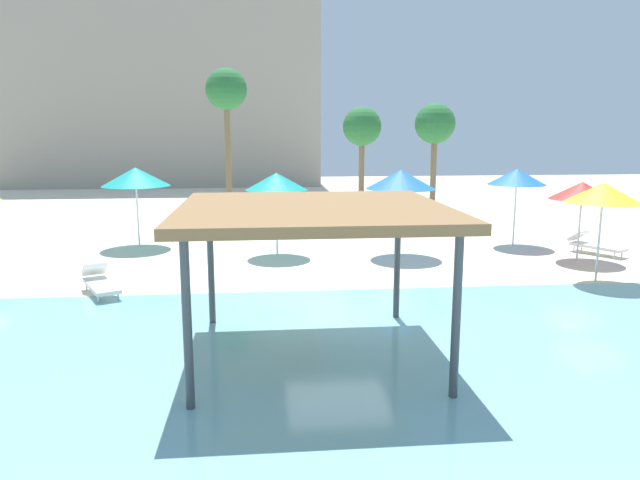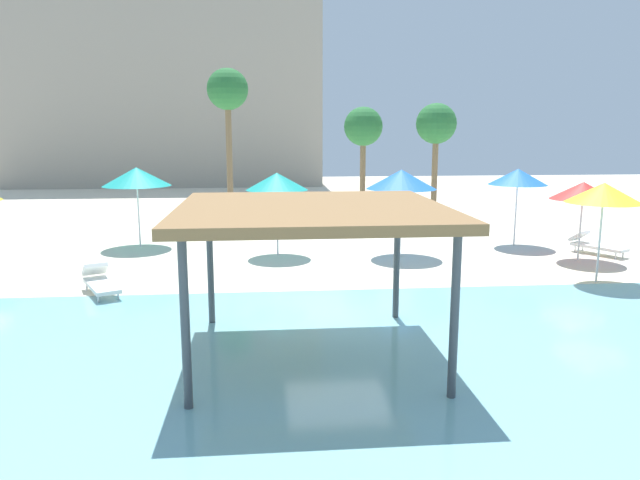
% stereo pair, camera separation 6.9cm
% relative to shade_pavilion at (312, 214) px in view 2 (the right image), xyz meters
% --- Properties ---
extents(ground_plane, '(80.00, 80.00, 0.00)m').
position_rel_shade_pavilion_xyz_m(ground_plane, '(0.86, 2.93, -2.71)').
color(ground_plane, beige).
extents(lagoon_water, '(44.00, 13.50, 0.04)m').
position_rel_shade_pavilion_xyz_m(lagoon_water, '(0.86, -2.32, -2.69)').
color(lagoon_water, '#7AB7C1').
rests_on(lagoon_water, ground).
extents(shade_pavilion, '(4.80, 4.80, 2.87)m').
position_rel_shade_pavilion_xyz_m(shade_pavilion, '(0.00, 0.00, 0.00)').
color(shade_pavilion, '#42474C').
rests_on(shade_pavilion, ground).
extents(beach_umbrella_blue_0, '(2.10, 2.10, 2.82)m').
position_rel_shade_pavilion_xyz_m(beach_umbrella_blue_0, '(8.26, 10.11, -0.18)').
color(beach_umbrella_blue_0, silver).
rests_on(beach_umbrella_blue_0, ground).
extents(beach_umbrella_yellow_1, '(2.01, 2.01, 2.79)m').
position_rel_shade_pavilion_xyz_m(beach_umbrella_yellow_1, '(8.36, 4.74, -0.20)').
color(beach_umbrella_yellow_1, silver).
rests_on(beach_umbrella_yellow_1, ground).
extents(beach_umbrella_teal_2, '(2.43, 2.43, 2.89)m').
position_rel_shade_pavilion_xyz_m(beach_umbrella_teal_2, '(-5.45, 11.21, -0.16)').
color(beach_umbrella_teal_2, silver).
rests_on(beach_umbrella_teal_2, ground).
extents(beach_umbrella_blue_4, '(2.33, 2.33, 2.91)m').
position_rel_shade_pavilion_xyz_m(beach_umbrella_blue_4, '(3.66, 8.74, -0.12)').
color(beach_umbrella_blue_4, silver).
rests_on(beach_umbrella_blue_4, ground).
extents(beach_umbrella_teal_5, '(2.08, 2.08, 2.80)m').
position_rel_shade_pavilion_xyz_m(beach_umbrella_teal_5, '(-0.46, 9.21, -0.20)').
color(beach_umbrella_teal_5, silver).
rests_on(beach_umbrella_teal_5, ground).
extents(beach_umbrella_red_7, '(2.06, 2.06, 2.57)m').
position_rel_shade_pavilion_xyz_m(beach_umbrella_red_7, '(9.31, 7.49, -0.43)').
color(beach_umbrella_red_7, silver).
rests_on(beach_umbrella_red_7, ground).
extents(lounge_chair_1, '(1.49, 1.93, 0.74)m').
position_rel_shade_pavilion_xyz_m(lounge_chair_1, '(10.39, 8.42, -2.38)').
color(lounge_chair_1, white).
rests_on(lounge_chair_1, ground).
extents(lounge_chair_2, '(1.38, 1.96, 0.74)m').
position_rel_shade_pavilion_xyz_m(lounge_chair_2, '(-5.15, 4.76, -2.38)').
color(lounge_chair_2, white).
rests_on(lounge_chair_2, ground).
extents(palm_tree_0, '(1.90, 1.90, 5.31)m').
position_rel_shade_pavilion_xyz_m(palm_tree_0, '(3.98, 18.59, 1.55)').
color(palm_tree_0, brown).
rests_on(palm_tree_0, ground).
extents(palm_tree_1, '(1.90, 1.90, 6.99)m').
position_rel_shade_pavilion_xyz_m(palm_tree_1, '(-2.50, 17.65, 3.14)').
color(palm_tree_1, brown).
rests_on(palm_tree_1, ground).
extents(palm_tree_2, '(1.90, 1.90, 5.44)m').
position_rel_shade_pavilion_xyz_m(palm_tree_2, '(7.20, 17.12, 1.67)').
color(palm_tree_2, brown).
rests_on(palm_tree_2, ground).
extents(hotel_block_0, '(23.58, 10.28, 17.02)m').
position_rel_shade_pavilion_xyz_m(hotel_block_0, '(-8.40, 38.49, 5.80)').
color(hotel_block_0, '#9E9384').
rests_on(hotel_block_0, ground).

